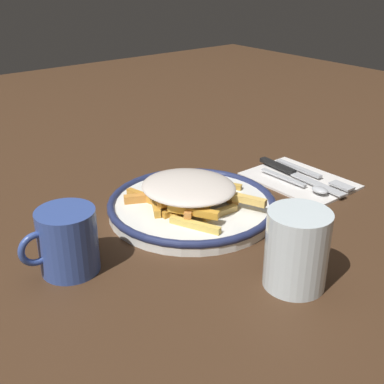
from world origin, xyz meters
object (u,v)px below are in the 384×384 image
object	(u,v)px
napkin	(299,179)
spoon	(305,185)
plate	(192,206)
knife	(292,173)
water_glass	(297,249)
fork	(314,174)
coffee_mug	(67,241)
fries_heap	(189,190)

from	to	relation	value
napkin	spoon	size ratio (longest dim) A/B	1.28
plate	knife	size ratio (longest dim) A/B	1.35
plate	water_glass	distance (m)	0.25
plate	napkin	bearing A→B (deg)	173.69
fork	water_glass	bearing A→B (deg)	34.78
coffee_mug	fries_heap	bearing A→B (deg)	-173.23
plate	coffee_mug	size ratio (longest dim) A/B	2.61
water_glass	coffee_mug	xyz separation A→B (m)	(0.22, -0.21, -0.01)
spoon	plate	bearing A→B (deg)	-15.95
spoon	knife	bearing A→B (deg)	-117.37
fries_heap	fork	world-z (taller)	fries_heap
knife	water_glass	distance (m)	0.36
coffee_mug	water_glass	bearing A→B (deg)	135.19
fork	water_glass	xyz separation A→B (m)	(0.29, 0.20, 0.04)
napkin	fork	bearing A→B (deg)	156.30
fries_heap	plate	bearing A→B (deg)	-171.17
plate	spoon	size ratio (longest dim) A/B	1.86
knife	coffee_mug	distance (m)	0.48
knife	spoon	distance (m)	0.06
napkin	knife	world-z (taller)	knife
napkin	spoon	world-z (taller)	spoon
fries_heap	knife	bearing A→B (deg)	178.45
spoon	water_glass	xyz separation A→B (m)	(0.24, 0.18, 0.04)
plate	spoon	world-z (taller)	plate
plate	knife	world-z (taller)	plate
fries_heap	napkin	world-z (taller)	fries_heap
spoon	fries_heap	bearing A→B (deg)	-15.15
plate	napkin	distance (m)	0.24
napkin	fork	xyz separation A→B (m)	(-0.03, 0.01, 0.01)
knife	spoon	size ratio (longest dim) A/B	1.38
napkin	spoon	bearing A→B (deg)	52.43
fork	plate	bearing A→B (deg)	-8.22
fork	napkin	bearing A→B (deg)	-23.70
napkin	fork	size ratio (longest dim) A/B	1.11
plate	spoon	bearing A→B (deg)	164.05
plate	water_glass	bearing A→B (deg)	84.76
plate	coffee_mug	world-z (taller)	coffee_mug
knife	spoon	xyz separation A→B (m)	(0.03, 0.05, 0.00)
plate	fries_heap	xyz separation A→B (m)	(0.01, 0.00, 0.03)
water_glass	coffee_mug	bearing A→B (deg)	-44.81
fries_heap	coffee_mug	size ratio (longest dim) A/B	1.92
knife	water_glass	size ratio (longest dim) A/B	1.99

